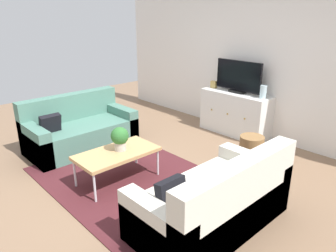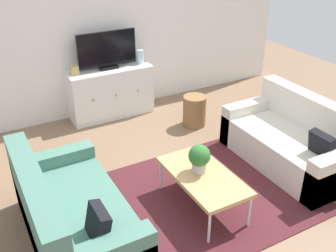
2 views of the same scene
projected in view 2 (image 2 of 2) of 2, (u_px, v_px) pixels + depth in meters
ground_plane at (191, 190)px, 4.46m from camera, size 10.00×10.00×0.00m
wall_back at (103, 25)px, 5.79m from camera, size 6.40×0.12×2.70m
area_rug at (199, 197)px, 4.34m from camera, size 2.50×1.90×0.01m
couch_left_side at (68, 218)px, 3.63m from camera, size 0.87×1.67×0.84m
couch_right_side at (294, 143)px, 4.86m from camera, size 0.87×1.67×0.84m
coffee_table at (203, 177)px, 4.03m from camera, size 0.56×1.05×0.42m
potted_plant at (199, 158)px, 3.98m from camera, size 0.23×0.23×0.31m
tv_console at (111, 92)px, 6.00m from camera, size 1.28×0.47×0.76m
flat_screen_tv at (107, 50)px, 5.70m from camera, size 0.89×0.16×0.56m
glass_vase at (140, 57)px, 5.99m from camera, size 0.11×0.11×0.22m
mantel_clock at (75, 70)px, 5.57m from camera, size 0.11×0.07×0.13m
wicker_basket at (194, 111)px, 5.77m from camera, size 0.34×0.34×0.46m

